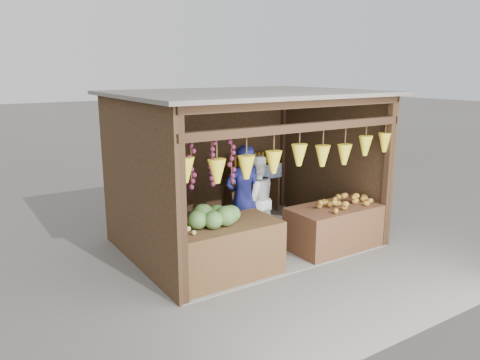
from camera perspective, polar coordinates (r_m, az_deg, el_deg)
name	(u,v)px	position (r m, az deg, el deg)	size (l,w,h in m)	color
ground	(246,242)	(8.45, 0.68, -7.56)	(80.00, 80.00, 0.00)	#514F49
stall_structure	(246,151)	(7.95, 0.69, 3.59)	(4.30, 3.30, 2.66)	slate
back_shelf	(253,174)	(9.78, 1.65, 0.70)	(1.25, 0.32, 1.32)	#382314
counter_left	(222,251)	(6.96, -2.18, -8.63)	(1.73, 0.85, 0.82)	#452B17
counter_right	(336,227)	(8.25, 11.65, -5.61)	(1.70, 0.85, 0.75)	#4C2C19
stool	(160,247)	(7.92, -9.67, -8.10)	(0.31, 0.31, 0.29)	black
man_standing	(243,198)	(7.84, 0.39, -2.23)	(0.66, 0.43, 1.81)	#161A54
woman_standing	(255,200)	(8.18, 1.88, -2.43)	(0.77, 0.60, 1.58)	silver
vendor_seated	(159,208)	(7.70, -9.86, -3.41)	(0.52, 0.34, 1.06)	brown
melon_pile	(216,214)	(6.74, -3.00, -4.21)	(1.00, 0.50, 0.32)	#124515
tanfruit_pile	(182,229)	(6.47, -7.11, -5.93)	(0.34, 0.40, 0.13)	tan
mango_pile	(344,200)	(8.13, 12.57, -2.36)	(1.40, 0.64, 0.22)	#BE4E19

